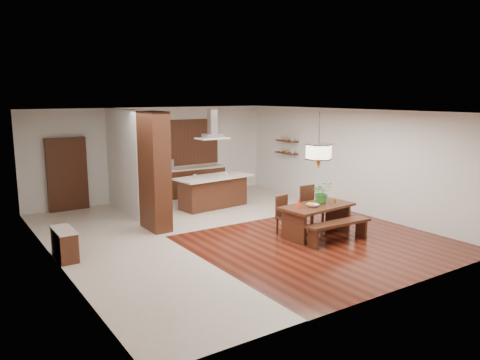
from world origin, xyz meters
TOP-DOWN VIEW (x-y plane):
  - room_shell at (0.00, 0.00)m, footprint 9.00×9.04m
  - tile_hallway at (-2.75, 0.00)m, footprint 2.50×9.00m
  - tile_kitchen at (1.25, 2.50)m, footprint 5.50×4.00m
  - soffit_band at (0.00, 0.00)m, footprint 8.00×9.00m
  - partition_pier at (-1.40, 1.20)m, footprint 0.45×1.00m
  - partition_stub at (-1.40, 3.30)m, footprint 0.18×2.40m
  - hallway_console at (-3.81, 0.20)m, footprint 0.37×0.88m
  - hallway_doorway at (-2.70, 4.40)m, footprint 1.10×0.20m
  - rear_counter at (1.00, 4.20)m, footprint 2.60×0.62m
  - kitchen_window at (1.00, 4.46)m, footprint 2.60×0.08m
  - shelf_lower at (3.87, 2.60)m, footprint 0.26×0.90m
  - shelf_upper at (3.87, 2.60)m, footprint 0.26×0.90m
  - dining_table at (1.54, -1.40)m, footprint 1.85×1.06m
  - dining_bench at (1.61, -2.03)m, footprint 1.69×0.42m
  - dining_chair_left at (1.05, -0.90)m, footprint 0.46×0.46m
  - dining_chair_right at (1.93, -0.81)m, footprint 0.47×0.47m
  - pendant_lantern at (1.54, -1.40)m, footprint 0.64×0.64m
  - foliage_plant at (1.77, -1.31)m, footprint 0.60×0.56m
  - fruit_bowl at (1.34, -1.47)m, footprint 0.28×0.28m
  - napkin_cone at (0.99, -1.37)m, footprint 0.15×0.15m
  - gold_ornament at (2.11, -1.42)m, footprint 0.07×0.07m
  - kitchen_island at (0.94, 2.39)m, footprint 2.37×1.23m
  - range_hood at (0.94, 2.40)m, footprint 0.90×0.55m
  - island_cup at (1.35, 2.32)m, footprint 0.12×0.12m
  - microwave at (0.19, 4.21)m, footprint 0.68×0.58m

SIDE VIEW (x-z plane):
  - tile_hallway at x=-2.75m, z-range 0.00..0.01m
  - tile_kitchen at x=1.25m, z-range 0.00..0.01m
  - dining_bench at x=1.61m, z-range 0.00..0.47m
  - hallway_console at x=-3.81m, z-range 0.00..0.63m
  - dining_chair_left at x=1.05m, z-range 0.00..0.91m
  - rear_counter at x=1.00m, z-range 0.00..0.95m
  - kitchen_island at x=0.94m, z-range 0.01..0.95m
  - dining_chair_right at x=1.93m, z-range 0.00..1.04m
  - dining_table at x=1.54m, z-range 0.17..0.91m
  - fruit_bowl at x=1.34m, z-range 0.74..0.81m
  - gold_ornament at x=2.11m, z-range 0.74..0.84m
  - napkin_cone at x=0.99m, z-range 0.74..0.94m
  - island_cup at x=1.35m, z-range 0.94..1.03m
  - foliage_plant at x=1.77m, z-range 0.74..1.26m
  - hallway_doorway at x=-2.70m, z-range 0.00..2.10m
  - microwave at x=0.19m, z-range 0.95..1.27m
  - shelf_lower at x=3.87m, z-range 1.38..1.42m
  - partition_pier at x=-1.40m, z-range 0.00..2.90m
  - partition_stub at x=-1.40m, z-range 0.00..2.90m
  - kitchen_window at x=1.00m, z-range 1.00..2.50m
  - shelf_upper at x=3.87m, z-range 1.78..1.82m
  - room_shell at x=0.00m, z-range 0.60..3.52m
  - pendant_lantern at x=1.54m, z-range 1.59..2.90m
  - range_hood at x=0.94m, z-range 2.03..2.90m
  - soffit_band at x=0.00m, z-range 2.88..2.89m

